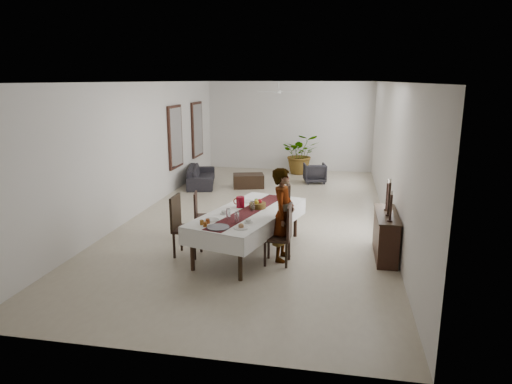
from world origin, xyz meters
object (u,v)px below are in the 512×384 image
object	(u,v)px
dining_table_top	(249,213)
red_pitcher	(240,202)
sofa	(201,176)
woman	(283,215)
sideboard_body	(386,236)

from	to	relation	value
dining_table_top	red_pitcher	bearing A→B (deg)	149.04
dining_table_top	sofa	bearing A→B (deg)	131.86
dining_table_top	woman	world-z (taller)	woman
red_pitcher	sideboard_body	world-z (taller)	red_pitcher
red_pitcher	woman	world-z (taller)	woman
dining_table_top	sofa	size ratio (longest dim) A/B	1.28
dining_table_top	sideboard_body	world-z (taller)	sideboard_body
red_pitcher	sofa	distance (m)	5.75
woman	sideboard_body	bearing A→B (deg)	-69.93
dining_table_top	sideboard_body	size ratio (longest dim) A/B	1.90
dining_table_top	sofa	world-z (taller)	dining_table_top
sideboard_body	red_pitcher	bearing A→B (deg)	-179.90
red_pitcher	sideboard_body	distance (m)	2.83
dining_table_top	woman	xyz separation A→B (m)	(0.69, -0.25, 0.08)
woman	sofa	bearing A→B (deg)	36.17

